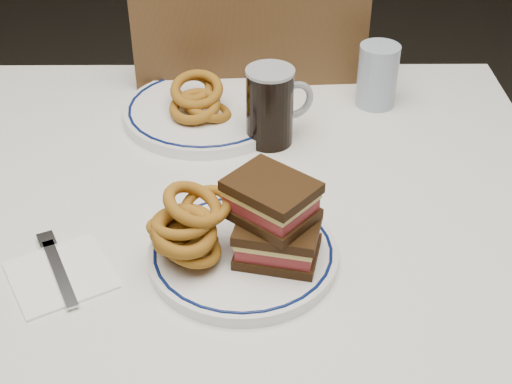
{
  "coord_description": "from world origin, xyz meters",
  "views": [
    {
      "loc": [
        0.13,
        -0.94,
        1.41
      ],
      "look_at": [
        0.14,
        -0.14,
        0.83
      ],
      "focal_mm": 50.0,
      "sensor_mm": 36.0,
      "label": 1
    }
  ],
  "objects_px": {
    "chair_far": "(248,142)",
    "beer_mug": "(271,105)",
    "reuben_sandwich": "(275,220)",
    "far_plate": "(206,111)",
    "main_plate": "(243,253)"
  },
  "relations": [
    {
      "from": "reuben_sandwich",
      "to": "far_plate",
      "type": "height_order",
      "value": "reuben_sandwich"
    },
    {
      "from": "chair_far",
      "to": "beer_mug",
      "type": "height_order",
      "value": "chair_far"
    },
    {
      "from": "reuben_sandwich",
      "to": "far_plate",
      "type": "bearing_deg",
      "value": 105.72
    },
    {
      "from": "chair_far",
      "to": "far_plate",
      "type": "xyz_separation_m",
      "value": [
        -0.08,
        -0.26,
        0.23
      ]
    },
    {
      "from": "reuben_sandwich",
      "to": "main_plate",
      "type": "bearing_deg",
      "value": 172.25
    },
    {
      "from": "beer_mug",
      "to": "main_plate",
      "type": "bearing_deg",
      "value": -98.38
    },
    {
      "from": "chair_far",
      "to": "far_plate",
      "type": "distance_m",
      "value": 0.35
    },
    {
      "from": "chair_far",
      "to": "beer_mug",
      "type": "bearing_deg",
      "value": -83.1
    },
    {
      "from": "reuben_sandwich",
      "to": "beer_mug",
      "type": "bearing_deg",
      "value": 89.33
    },
    {
      "from": "chair_far",
      "to": "beer_mug",
      "type": "xyz_separation_m",
      "value": [
        0.04,
        -0.34,
        0.29
      ]
    },
    {
      "from": "chair_far",
      "to": "reuben_sandwich",
      "type": "relative_size",
      "value": 6.88
    },
    {
      "from": "main_plate",
      "to": "far_plate",
      "type": "bearing_deg",
      "value": 100.16
    },
    {
      "from": "beer_mug",
      "to": "far_plate",
      "type": "xyz_separation_m",
      "value": [
        -0.12,
        0.09,
        -0.06
      ]
    },
    {
      "from": "chair_far",
      "to": "main_plate",
      "type": "xyz_separation_m",
      "value": [
        -0.0,
        -0.66,
        0.23
      ]
    },
    {
      "from": "chair_far",
      "to": "far_plate",
      "type": "height_order",
      "value": "chair_far"
    }
  ]
}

